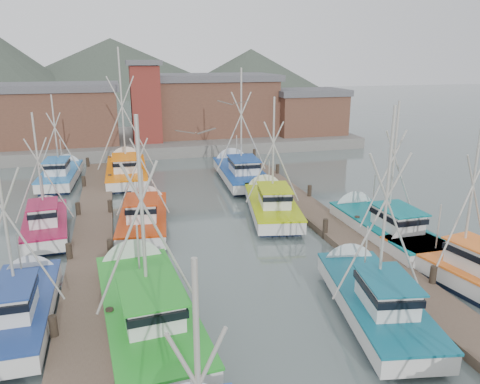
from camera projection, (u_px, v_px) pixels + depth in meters
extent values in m
plane|color=#516160|center=(249.00, 292.00, 21.04)|extent=(260.00, 260.00, 0.00)
cube|color=brown|center=(90.00, 268.00, 22.96)|extent=(2.20, 46.00, 0.40)
cylinder|color=black|center=(54.00, 334.00, 17.08)|extent=(0.30, 0.30, 1.50)
cylinder|color=black|center=(70.00, 257.00, 23.57)|extent=(0.30, 0.30, 1.50)
cylinder|color=black|center=(78.00, 214.00, 30.05)|extent=(0.30, 0.30, 1.50)
cylinder|color=black|center=(84.00, 185.00, 36.54)|extent=(0.30, 0.30, 1.50)
cylinder|color=black|center=(88.00, 166.00, 43.03)|extent=(0.30, 0.30, 1.50)
cylinder|color=black|center=(111.00, 326.00, 17.57)|extent=(0.30, 0.30, 1.50)
cylinder|color=black|center=(111.00, 253.00, 24.06)|extent=(0.30, 0.30, 1.50)
cylinder|color=black|center=(111.00, 211.00, 30.55)|extent=(0.30, 0.30, 1.50)
cylinder|color=black|center=(110.00, 184.00, 37.04)|extent=(0.30, 0.30, 1.50)
cylinder|color=black|center=(110.00, 165.00, 43.53)|extent=(0.30, 0.30, 1.50)
cube|color=brown|center=(349.00, 240.00, 26.42)|extent=(2.20, 46.00, 0.40)
cylinder|color=black|center=(393.00, 287.00, 20.54)|extent=(0.30, 0.30, 1.50)
cylinder|color=black|center=(325.00, 231.00, 27.03)|extent=(0.30, 0.30, 1.50)
cylinder|color=black|center=(283.00, 197.00, 33.52)|extent=(0.30, 0.30, 1.50)
cylinder|color=black|center=(255.00, 174.00, 40.01)|extent=(0.30, 0.30, 1.50)
cylinder|color=black|center=(235.00, 158.00, 46.50)|extent=(0.30, 0.30, 1.50)
cylinder|color=black|center=(432.00, 282.00, 21.04)|extent=(0.30, 0.30, 1.50)
cylinder|color=black|center=(356.00, 228.00, 27.53)|extent=(0.30, 0.30, 1.50)
cylinder|color=black|center=(309.00, 195.00, 34.02)|extent=(0.30, 0.30, 1.50)
cylinder|color=black|center=(277.00, 173.00, 40.50)|extent=(0.30, 0.30, 1.50)
cylinder|color=black|center=(254.00, 156.00, 46.99)|extent=(0.30, 0.30, 1.50)
cube|color=slate|center=(163.00, 140.00, 55.17)|extent=(44.00, 16.00, 1.20)
cube|color=brown|center=(59.00, 117.00, 49.65)|extent=(12.00, 8.00, 5.50)
cube|color=#55555A|center=(56.00, 87.00, 48.77)|extent=(12.72, 8.48, 0.70)
cube|color=brown|center=(212.00, 107.00, 55.61)|extent=(14.00, 9.00, 6.20)
cube|color=#55555A|center=(212.00, 77.00, 54.64)|extent=(14.84, 9.54, 0.70)
cube|color=brown|center=(308.00, 114.00, 55.79)|extent=(8.00, 6.00, 4.50)
cube|color=#55555A|center=(308.00, 92.00, 55.06)|extent=(8.48, 6.36, 0.70)
cube|color=maroon|center=(146.00, 104.00, 49.67)|extent=(3.00, 3.00, 8.00)
cube|color=#55555A|center=(143.00, 63.00, 48.47)|extent=(3.60, 3.60, 0.50)
cone|color=#414C3F|center=(114.00, 90.00, 140.31)|extent=(140.00, 140.00, 30.00)
cone|color=#414C3F|center=(251.00, 90.00, 140.94)|extent=(90.00, 90.00, 24.00)
cube|color=black|center=(148.00, 326.00, 18.35)|extent=(3.45, 8.65, 0.70)
cube|color=silver|center=(147.00, 311.00, 18.17)|extent=(3.92, 9.83, 0.80)
cube|color=green|center=(147.00, 302.00, 18.06)|extent=(4.02, 9.93, 0.10)
cone|color=silver|center=(132.00, 264.00, 22.54)|extent=(3.08, 1.35, 3.00)
cube|color=silver|center=(151.00, 303.00, 16.86)|extent=(2.17, 3.03, 1.10)
cube|color=black|center=(151.00, 298.00, 16.79)|extent=(2.32, 3.33, 0.28)
cube|color=green|center=(150.00, 289.00, 16.69)|extent=(2.46, 3.53, 0.07)
cylinder|color=#AEAAA0|center=(142.00, 215.00, 16.86)|extent=(0.14, 0.14, 7.22)
cylinder|color=#AEAAA0|center=(126.00, 239.00, 16.90)|extent=(2.59, 0.32, 5.65)
cylinder|color=#AEAAA0|center=(160.00, 235.00, 17.30)|extent=(2.59, 0.32, 5.65)
cylinder|color=#AEAAA0|center=(139.00, 256.00, 19.28)|extent=(0.08, 0.08, 2.68)
cube|color=black|center=(374.00, 317.00, 18.95)|extent=(3.52, 7.42, 0.70)
cube|color=silver|center=(375.00, 303.00, 18.76)|extent=(4.00, 8.43, 0.80)
cube|color=#0F5F74|center=(376.00, 294.00, 18.65)|extent=(4.09, 8.52, 0.10)
cone|color=silver|center=(345.00, 263.00, 22.67)|extent=(2.68, 1.52, 2.53)
cube|color=silver|center=(387.00, 293.00, 17.57)|extent=(2.03, 2.68, 1.10)
cube|color=black|center=(387.00, 288.00, 17.50)|extent=(2.18, 2.93, 0.28)
cube|color=#0F5F74|center=(388.00, 279.00, 17.40)|extent=(2.31, 3.11, 0.07)
cylinder|color=#AEAAA0|center=(386.00, 206.00, 17.44)|extent=(0.13, 0.13, 7.47)
cylinder|color=#AEAAA0|center=(371.00, 229.00, 17.65)|extent=(2.63, 0.55, 5.84)
cylinder|color=#AEAAA0|center=(397.00, 228.00, 17.73)|extent=(2.63, 0.55, 5.84)
cylinder|color=#AEAAA0|center=(366.00, 251.00, 19.70)|extent=(0.08, 0.08, 2.26)
cube|color=black|center=(22.00, 326.00, 18.34)|extent=(2.14, 6.49, 0.70)
cube|color=silver|center=(19.00, 311.00, 18.16)|extent=(2.43, 7.37, 0.80)
cube|color=navy|center=(18.00, 302.00, 18.05)|extent=(2.50, 7.45, 0.10)
cone|color=silver|center=(34.00, 273.00, 21.61)|extent=(2.30, 1.11, 2.30)
cube|color=silver|center=(12.00, 300.00, 17.07)|extent=(1.49, 2.22, 1.10)
cube|color=black|center=(11.00, 295.00, 17.01)|extent=(1.59, 2.44, 0.28)
cube|color=navy|center=(10.00, 286.00, 16.91)|extent=(1.69, 2.58, 0.07)
cylinder|color=#AEAAA0|center=(5.00, 219.00, 16.94)|extent=(0.11, 0.11, 6.89)
cylinder|color=#AEAAA0|center=(23.00, 238.00, 17.30)|extent=(2.46, 0.10, 5.39)
cylinder|color=#AEAAA0|center=(20.00, 259.00, 18.94)|extent=(0.06, 0.06, 2.21)
cube|color=black|center=(456.00, 281.00, 21.99)|extent=(3.43, 7.05, 0.70)
cube|color=silver|center=(458.00, 268.00, 21.81)|extent=(3.89, 8.02, 0.80)
cube|color=orange|center=(459.00, 261.00, 21.70)|extent=(3.98, 8.11, 0.10)
cone|color=silver|center=(398.00, 243.00, 25.18)|extent=(2.59, 1.53, 2.43)
cube|color=silver|center=(478.00, 257.00, 20.74)|extent=(1.96, 2.55, 1.10)
cube|color=black|center=(479.00, 252.00, 20.68)|extent=(2.11, 2.80, 0.28)
cube|color=orange|center=(480.00, 245.00, 20.57)|extent=(2.23, 2.97, 0.07)
cylinder|color=#AEAAA0|center=(472.00, 193.00, 20.63)|extent=(0.13, 0.13, 6.58)
cylinder|color=#AEAAA0|center=(461.00, 211.00, 20.64)|extent=(2.33, 0.51, 5.14)
cylinder|color=#AEAAA0|center=(477.00, 208.00, 21.06)|extent=(2.33, 0.51, 5.14)
cylinder|color=#AEAAA0|center=(438.00, 227.00, 22.55)|extent=(0.08, 0.08, 2.25)
cube|color=black|center=(144.00, 229.00, 28.59)|extent=(3.09, 7.38, 0.70)
cube|color=silver|center=(144.00, 219.00, 28.40)|extent=(3.51, 8.39, 0.80)
cube|color=#B83107|center=(143.00, 213.00, 28.30)|extent=(3.60, 8.48, 0.10)
cone|color=silver|center=(146.00, 201.00, 32.31)|extent=(2.65, 1.37, 2.55)
cube|color=silver|center=(142.00, 209.00, 27.21)|extent=(1.90, 2.61, 1.10)
cube|color=black|center=(142.00, 205.00, 27.14)|extent=(2.03, 2.86, 0.28)
cube|color=#B83107|center=(141.00, 199.00, 27.04)|extent=(2.15, 3.04, 0.07)
cylinder|color=#AEAAA0|center=(140.00, 165.00, 27.30)|extent=(0.13, 0.13, 5.92)
cylinder|color=#AEAAA0|center=(132.00, 177.00, 27.42)|extent=(2.12, 0.31, 4.63)
cylinder|color=#AEAAA0|center=(150.00, 177.00, 27.58)|extent=(2.12, 0.31, 4.63)
cylinder|color=#AEAAA0|center=(143.00, 187.00, 29.34)|extent=(0.07, 0.07, 2.28)
cube|color=black|center=(272.00, 215.00, 31.01)|extent=(3.79, 7.86, 0.70)
cube|color=silver|center=(272.00, 206.00, 30.83)|extent=(4.31, 8.94, 0.80)
cube|color=#A5C107|center=(272.00, 200.00, 30.72)|extent=(4.40, 9.04, 0.10)
cone|color=silver|center=(264.00, 190.00, 34.97)|extent=(2.83, 1.57, 2.68)
cube|color=silver|center=(274.00, 197.00, 29.58)|extent=(2.17, 2.84, 1.10)
cube|color=black|center=(274.00, 193.00, 29.51)|extent=(2.33, 3.12, 0.28)
cube|color=#A5C107|center=(275.00, 188.00, 29.41)|extent=(2.47, 3.31, 0.07)
cylinder|color=#AEAAA0|center=(273.00, 150.00, 29.61)|extent=(0.14, 0.14, 6.70)
cylinder|color=#AEAAA0|center=(265.00, 163.00, 29.79)|extent=(2.38, 0.53, 5.24)
cylinder|color=#AEAAA0|center=(282.00, 162.00, 29.87)|extent=(2.38, 0.53, 5.24)
cylinder|color=#AEAAA0|center=(269.00, 176.00, 31.85)|extent=(0.08, 0.08, 2.39)
cube|color=black|center=(47.00, 235.00, 27.54)|extent=(2.57, 6.40, 0.70)
cube|color=silver|center=(46.00, 225.00, 27.36)|extent=(2.92, 7.28, 0.80)
cube|color=maroon|center=(45.00, 219.00, 27.25)|extent=(3.00, 7.35, 0.10)
cone|color=silver|center=(48.00, 209.00, 30.60)|extent=(2.30, 1.29, 2.22)
cube|color=silver|center=(43.00, 214.00, 26.32)|extent=(1.61, 2.25, 1.10)
cube|color=black|center=(43.00, 210.00, 26.26)|extent=(1.72, 2.47, 0.28)
cube|color=maroon|center=(42.00, 204.00, 26.16)|extent=(1.83, 2.62, 0.07)
cylinder|color=#AEAAA0|center=(39.00, 168.00, 26.25)|extent=(0.12, 0.12, 6.17)
cylinder|color=#AEAAA0|center=(31.00, 181.00, 26.29)|extent=(2.20, 0.27, 4.82)
cylinder|color=#AEAAA0|center=(49.00, 179.00, 26.61)|extent=(2.20, 0.27, 4.82)
cylinder|color=#AEAAA0|center=(43.00, 193.00, 28.06)|extent=(0.07, 0.07, 2.13)
cube|color=black|center=(385.00, 239.00, 26.91)|extent=(2.56, 7.55, 0.70)
cube|color=silver|center=(386.00, 229.00, 26.73)|extent=(2.91, 8.58, 0.80)
cube|color=#036D74|center=(386.00, 223.00, 26.62)|extent=(2.99, 8.67, 0.10)
cone|color=silver|center=(349.00, 209.00, 30.72)|extent=(2.71, 1.13, 2.70)
cube|color=silver|center=(398.00, 219.00, 25.51)|extent=(1.77, 2.58, 1.10)
cube|color=black|center=(398.00, 215.00, 25.45)|extent=(1.89, 2.84, 0.28)
cube|color=#036D74|center=(399.00, 209.00, 25.35)|extent=(2.00, 3.01, 0.07)
cylinder|color=#AEAAA0|center=(394.00, 164.00, 25.49)|extent=(0.13, 0.13, 6.86)
cylinder|color=#AEAAA0|center=(383.00, 179.00, 25.57)|extent=(2.46, 0.12, 5.37)
cylinder|color=#AEAAA0|center=(401.00, 178.00, 25.87)|extent=(2.46, 0.12, 5.37)
cylinder|color=#AEAAA0|center=(374.00, 195.00, 27.70)|extent=(0.07, 0.07, 2.50)
cube|color=black|center=(127.00, 179.00, 40.08)|extent=(2.97, 8.59, 0.70)
cube|color=silver|center=(127.00, 171.00, 39.89)|extent=(3.37, 9.76, 0.80)
cube|color=#FD7202|center=(126.00, 167.00, 39.79)|extent=(3.47, 9.86, 0.10)
cone|color=silver|center=(126.00, 161.00, 44.45)|extent=(3.05, 1.17, 3.03)
cube|color=silver|center=(126.00, 164.00, 38.54)|extent=(2.02, 2.95, 1.10)
cube|color=black|center=(126.00, 161.00, 38.48)|extent=(2.15, 3.24, 0.28)
cube|color=#FD7202|center=(125.00, 157.00, 38.38)|extent=(2.28, 3.44, 0.07)
cylinder|color=#AEAAA0|center=(122.00, 109.00, 38.22)|extent=(0.14, 0.14, 9.78)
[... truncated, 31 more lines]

